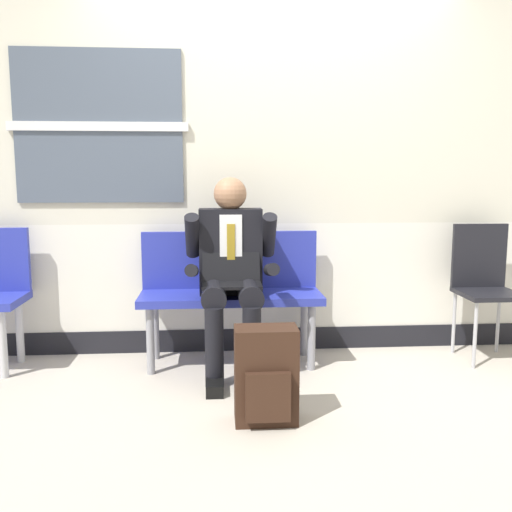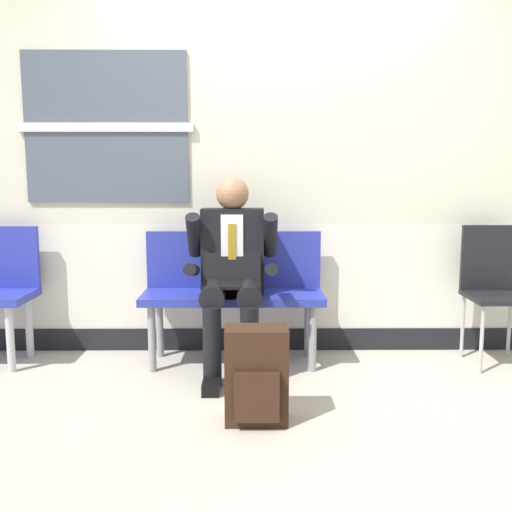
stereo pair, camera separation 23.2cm
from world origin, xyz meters
TOP-DOWN VIEW (x-y plane):
  - ground_plane at (0.00, 0.00)m, footprint 18.00×18.00m
  - station_wall at (-0.01, 0.56)m, footprint 6.33×0.17m
  - bench_with_person at (-0.30, 0.28)m, footprint 1.18×0.42m
  - person_seated at (-0.30, 0.09)m, footprint 0.57×0.70m
  - backpack at (-0.15, -0.68)m, footprint 0.31×0.22m
  - folding_chair at (1.42, 0.25)m, footprint 0.38×0.38m

SIDE VIEW (x-z plane):
  - ground_plane at x=0.00m, z-range 0.00..0.00m
  - backpack at x=-0.15m, z-range -0.01..0.48m
  - bench_with_person at x=-0.30m, z-range 0.08..0.95m
  - folding_chair at x=1.42m, z-range 0.09..1.00m
  - person_seated at x=-0.30m, z-range 0.04..1.27m
  - station_wall at x=-0.01m, z-range -0.01..2.83m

